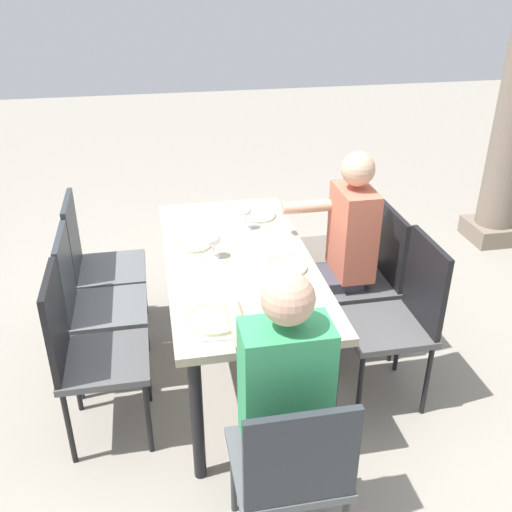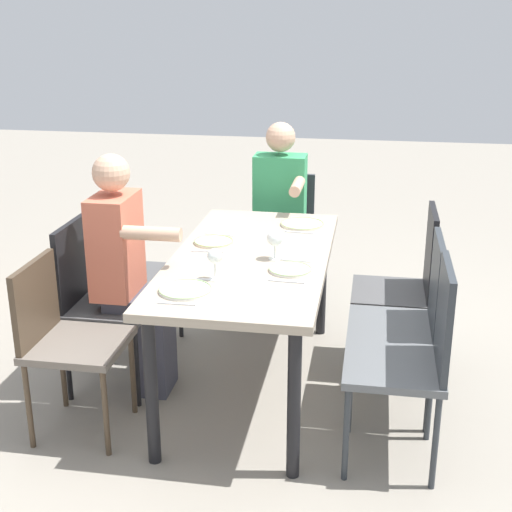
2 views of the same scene
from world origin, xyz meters
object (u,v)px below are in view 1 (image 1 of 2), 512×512
Objects in this scene: chair_west_south at (95,260)px; plate_2 at (287,267)px; chair_east_south at (85,349)px; diner_woman_green at (340,252)px; wine_glass_1 at (213,240)px; plate_1 at (193,244)px; chair_mid_south at (91,299)px; chair_mid_north at (369,272)px; dining_table at (239,272)px; chair_east_north at (401,313)px; plate_0 at (256,215)px; chair_head_east at (292,467)px; chair_west_north at (345,244)px; plate_3 at (214,319)px; diner_man_white at (280,399)px; wine_glass_0 at (245,212)px.

chair_west_south reaches higher than plate_2.
chair_east_south is 0.73× the size of diner_woman_green.
chair_east_south is 0.87m from wine_glass_1.
plate_1 is at bearing -148.09° from wine_glass_1.
chair_mid_north is at bearing 90.00° from chair_mid_south.
chair_east_south is at bearing -74.01° from chair_mid_north.
chair_mid_north is 0.24m from diner_woman_green.
chair_mid_south is at bearing -97.46° from dining_table.
plate_0 is (-0.91, -0.62, 0.23)m from chair_east_north.
chair_west_north is at bearing 155.69° from chair_head_east.
plate_2 is at bearing 2.40° from plate_0.
chair_west_north is 0.97× the size of chair_head_east.
chair_mid_south is at bearing -138.06° from plate_3.
chair_head_east reaches higher than plate_3.
diner_man_white reaches higher than chair_head_east.
chair_east_north is 4.58× the size of plate_1.
plate_2 is (-0.89, 0.24, 0.09)m from diner_man_white.
dining_table is 1.00m from chair_west_north.
chair_head_east reaches higher than dining_table.
chair_east_south reaches higher than wine_glass_0.
chair_east_north is at bearing 71.22° from plate_2.
diner_woman_green is 0.49m from plate_2.
chair_mid_south is at bearing 179.77° from chair_east_south.
diner_woman_green is at bearing 95.20° from wine_glass_1.
chair_mid_south reaches higher than chair_head_east.
wine_glass_1 reaches higher than plate_3.
plate_2 reaches higher than dining_table.
wine_glass_0 is (-1.43, 0.11, 0.19)m from diner_man_white.
chair_east_north reaches higher than chair_head_east.
chair_east_north reaches higher than chair_west_north.
chair_mid_south is at bearing -80.97° from plate_1.
plate_3 is (0.69, 0.62, 0.24)m from chair_mid_south.
wine_glass_1 is at bearing -107.72° from dining_table.
chair_east_north is at bearing 60.94° from chair_west_south.
chair_head_east is 4.28× the size of plate_1.
wine_glass_0 reaches higher than plate_2.
plate_2 is 0.61m from plate_3.
chair_west_north reaches higher than plate_2.
chair_mid_south is 0.47m from chair_east_south.
dining_table is 0.44m from wine_glass_0.
plate_3 is at bearing 70.87° from chair_east_south.
plate_1 is 0.21m from wine_glass_1.
diner_man_white is at bearing 27.11° from chair_west_south.
chair_west_north is 1.81m from diner_man_white.
plate_0 is at bearing -177.60° from plate_2.
plate_3 is (1.13, -0.41, -0.00)m from plate_0.
wine_glass_0 is 0.71× the size of plate_2.
chair_head_east is 1.83m from plate_0.
chair_east_south is at bearing -51.53° from wine_glass_0.
chair_west_north is 0.92× the size of chair_mid_south.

